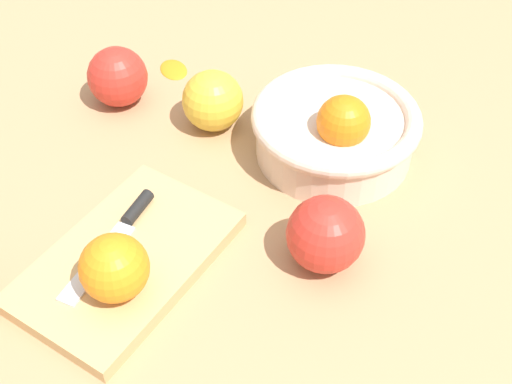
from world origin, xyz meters
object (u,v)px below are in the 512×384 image
orange_on_board (110,266)px  apple_front_left (118,77)px  knife (121,230)px  bowl (336,129)px  apple_back_right (325,234)px  cutting_board (127,260)px  apple_mid_left (213,101)px

orange_on_board → apple_front_left: bearing=-152.2°
orange_on_board → knife: 0.08m
apple_front_left → knife: bearing=29.0°
bowl → apple_back_right: size_ratio=2.50×
cutting_board → apple_front_left: size_ratio=2.94×
cutting_board → orange_on_board: size_ratio=3.41×
apple_back_right → apple_front_left: 0.37m
knife → apple_mid_left: bearing=176.8°
apple_mid_left → apple_front_left: size_ratio=0.99×
orange_on_board → bowl: bearing=153.5°
cutting_board → apple_front_left: apple_front_left is taller
cutting_board → apple_mid_left: apple_mid_left is taller
bowl → orange_on_board: (0.28, -0.14, 0.01)m
cutting_board → apple_back_right: bearing=112.7°
bowl → cutting_board: size_ratio=0.87×
apple_back_right → bowl: bearing=-167.9°
apple_back_right → apple_mid_left: bearing=-130.4°
orange_on_board → apple_mid_left: orange_on_board is taller
orange_on_board → apple_mid_left: 0.28m
bowl → apple_front_left: 0.29m
knife → apple_front_left: size_ratio=2.01×
cutting_board → apple_front_left: 0.28m
cutting_board → orange_on_board: orange_on_board is taller
cutting_board → knife: bearing=-143.8°
apple_front_left → apple_back_right: bearing=63.0°
bowl → cutting_board: bowl is taller
apple_back_right → apple_front_left: bearing=-117.0°
cutting_board → orange_on_board: (0.04, 0.01, 0.04)m
orange_on_board → knife: orange_on_board is taller
bowl → apple_mid_left: (-0.00, -0.16, 0.00)m
bowl → knife: bowl is taller
apple_mid_left → apple_back_right: apple_back_right is taller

